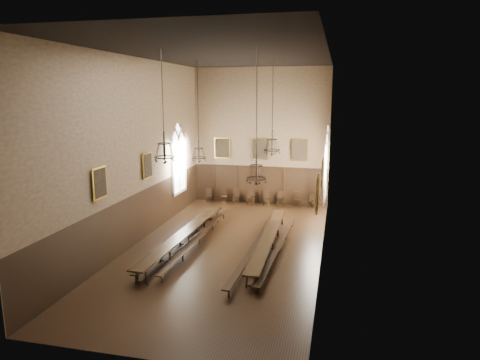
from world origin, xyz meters
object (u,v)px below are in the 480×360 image
(table_left, at_px, (185,239))
(chandelier_back_right, at_px, (272,144))
(bench_left_outer, at_px, (178,238))
(chair_1, at_px, (224,198))
(chair_6, at_px, (297,202))
(chandelier_back_left, at_px, (199,151))
(table_right, at_px, (268,243))
(chair_0, at_px, (209,198))
(bench_right_outer, at_px, (279,248))
(chandelier_front_left, at_px, (164,150))
(bench_right_inner, at_px, (258,244))
(chair_3, at_px, (250,200))
(chandelier_front_right, at_px, (256,169))
(chair_5, at_px, (281,201))
(chair_7, at_px, (311,203))
(chair_4, at_px, (266,201))
(bench_left_inner, at_px, (199,239))
(chair_2, at_px, (236,199))

(table_left, relative_size, chandelier_back_right, 2.11)
(bench_left_outer, xyz_separation_m, chair_1, (0.08, 8.45, -0.00))
(chair_1, bearing_deg, chair_6, -14.19)
(table_left, height_order, chandelier_back_left, chandelier_back_left)
(table_right, bearing_deg, chair_0, 123.41)
(table_right, relative_size, chandelier_back_right, 2.02)
(chandelier_back_left, bearing_deg, bench_right_outer, -31.98)
(table_right, bearing_deg, chandelier_front_left, -141.92)
(bench_right_inner, relative_size, chair_3, 10.76)
(chair_0, xyz_separation_m, chandelier_front_right, (5.41, -10.98, 4.07))
(bench_left_outer, distance_m, chair_6, 9.87)
(bench_right_outer, relative_size, chandelier_front_left, 2.10)
(table_left, relative_size, table_right, 1.04)
(bench_right_outer, relative_size, chair_3, 9.24)
(chair_0, height_order, chair_6, chair_6)
(chair_3, relative_size, chandelier_back_left, 0.19)
(chair_3, xyz_separation_m, chair_6, (3.13, 0.03, -0.00))
(chandelier_back_left, distance_m, chandelier_front_left, 5.75)
(bench_left_outer, distance_m, chair_1, 8.45)
(table_right, distance_m, chandelier_back_left, 6.39)
(chair_5, relative_size, chair_6, 0.96)
(chair_7, distance_m, chandelier_front_left, 13.44)
(chandelier_front_left, height_order, chandelier_front_right, same)
(bench_right_outer, relative_size, chair_5, 9.67)
(chair_5, bearing_deg, table_left, -126.93)
(chair_6, bearing_deg, chandelier_back_right, -94.74)
(chair_4, distance_m, chair_6, 2.06)
(bench_left_outer, bearing_deg, table_left, -35.22)
(bench_left_outer, distance_m, chandelier_front_left, 5.63)
(chair_1, bearing_deg, table_right, -76.44)
(bench_left_outer, distance_m, bench_left_inner, 1.09)
(chair_3, bearing_deg, chandelier_front_left, -100.05)
(bench_right_outer, xyz_separation_m, chair_7, (0.91, 8.73, 0.01))
(bench_right_outer, height_order, chair_5, chair_5)
(bench_left_inner, distance_m, chair_3, 8.33)
(bench_left_outer, bearing_deg, chandelier_back_right, 24.53)
(chair_1, distance_m, chair_6, 5.00)
(chair_0, bearing_deg, chandelier_front_right, -79.36)
(chair_0, relative_size, chandelier_front_left, 0.20)
(chair_0, relative_size, chandelier_front_right, 0.17)
(chair_1, xyz_separation_m, chair_6, (5.00, 0.01, 0.02))
(bench_left_inner, height_order, chandelier_front_right, chandelier_front_right)
(bench_left_inner, bearing_deg, chandelier_front_left, -96.84)
(table_left, distance_m, chair_2, 8.86)
(chair_4, bearing_deg, chair_7, -4.99)
(chair_2, bearing_deg, chair_7, -8.89)
(chair_0, bearing_deg, bench_right_inner, -74.84)
(bench_left_outer, height_order, chandelier_front_right, chandelier_front_right)
(bench_right_inner, xyz_separation_m, chair_7, (1.92, 8.57, -0.04))
(table_right, height_order, bench_right_outer, table_right)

